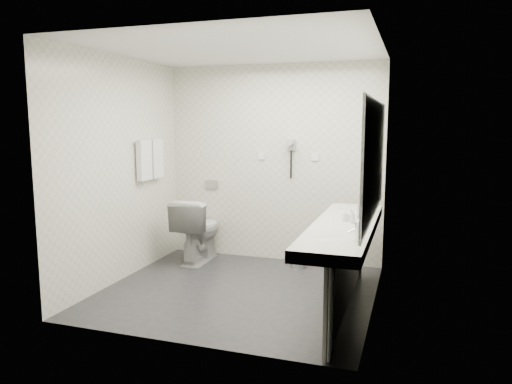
% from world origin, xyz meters
% --- Properties ---
extents(floor, '(2.80, 2.80, 0.00)m').
position_xyz_m(floor, '(0.00, 0.00, 0.00)').
color(floor, '#242428').
rests_on(floor, ground).
extents(ceiling, '(2.80, 2.80, 0.00)m').
position_xyz_m(ceiling, '(0.00, 0.00, 2.50)').
color(ceiling, silver).
rests_on(ceiling, wall_back).
extents(wall_back, '(2.80, 0.00, 2.80)m').
position_xyz_m(wall_back, '(0.00, 1.30, 1.25)').
color(wall_back, beige).
rests_on(wall_back, floor).
extents(wall_front, '(2.80, 0.00, 2.80)m').
position_xyz_m(wall_front, '(0.00, -1.30, 1.25)').
color(wall_front, beige).
rests_on(wall_front, floor).
extents(wall_left, '(0.00, 2.60, 2.60)m').
position_xyz_m(wall_left, '(-1.40, 0.00, 1.25)').
color(wall_left, beige).
rests_on(wall_left, floor).
extents(wall_right, '(0.00, 2.60, 2.60)m').
position_xyz_m(wall_right, '(1.40, 0.00, 1.25)').
color(wall_right, beige).
rests_on(wall_right, floor).
extents(vanity_counter, '(0.55, 2.20, 0.10)m').
position_xyz_m(vanity_counter, '(1.12, -0.20, 0.80)').
color(vanity_counter, silver).
rests_on(vanity_counter, floor).
extents(vanity_panel, '(0.03, 2.15, 0.75)m').
position_xyz_m(vanity_panel, '(1.15, -0.20, 0.38)').
color(vanity_panel, gray).
rests_on(vanity_panel, floor).
extents(vanity_post_near, '(0.06, 0.06, 0.75)m').
position_xyz_m(vanity_post_near, '(1.18, -1.24, 0.38)').
color(vanity_post_near, silver).
rests_on(vanity_post_near, floor).
extents(vanity_post_far, '(0.06, 0.06, 0.75)m').
position_xyz_m(vanity_post_far, '(1.18, 0.84, 0.38)').
color(vanity_post_far, silver).
rests_on(vanity_post_far, floor).
extents(mirror, '(0.02, 2.20, 1.05)m').
position_xyz_m(mirror, '(1.39, -0.20, 1.45)').
color(mirror, '#B2BCC6').
rests_on(mirror, wall_right).
extents(basin_near, '(0.40, 0.31, 0.05)m').
position_xyz_m(basin_near, '(1.12, -0.85, 0.83)').
color(basin_near, white).
rests_on(basin_near, vanity_counter).
extents(basin_far, '(0.40, 0.31, 0.05)m').
position_xyz_m(basin_far, '(1.12, 0.45, 0.83)').
color(basin_far, white).
rests_on(basin_far, vanity_counter).
extents(faucet_near, '(0.04, 0.04, 0.15)m').
position_xyz_m(faucet_near, '(1.32, -0.85, 0.92)').
color(faucet_near, silver).
rests_on(faucet_near, vanity_counter).
extents(faucet_far, '(0.04, 0.04, 0.15)m').
position_xyz_m(faucet_far, '(1.32, 0.45, 0.92)').
color(faucet_far, silver).
rests_on(faucet_far, vanity_counter).
extents(soap_bottle_a, '(0.07, 0.07, 0.10)m').
position_xyz_m(soap_bottle_a, '(1.12, -0.10, 0.90)').
color(soap_bottle_a, white).
rests_on(soap_bottle_a, vanity_counter).
extents(soap_bottle_b, '(0.10, 0.10, 0.10)m').
position_xyz_m(soap_bottle_b, '(1.16, 0.00, 0.90)').
color(soap_bottle_b, white).
rests_on(soap_bottle_b, vanity_counter).
extents(soap_bottle_c, '(0.07, 0.07, 0.13)m').
position_xyz_m(soap_bottle_c, '(1.20, -0.17, 0.92)').
color(soap_bottle_c, white).
rests_on(soap_bottle_c, vanity_counter).
extents(glass_left, '(0.07, 0.07, 0.12)m').
position_xyz_m(glass_left, '(1.24, 0.11, 0.91)').
color(glass_left, silver).
rests_on(glass_left, vanity_counter).
extents(glass_right, '(0.07, 0.07, 0.11)m').
position_xyz_m(glass_right, '(1.28, 0.19, 0.91)').
color(glass_right, silver).
rests_on(glass_right, vanity_counter).
extents(toilet, '(0.48, 0.82, 0.82)m').
position_xyz_m(toilet, '(-0.88, 0.89, 0.41)').
color(toilet, white).
rests_on(toilet, floor).
extents(flush_plate, '(0.18, 0.02, 0.12)m').
position_xyz_m(flush_plate, '(-0.85, 1.29, 0.95)').
color(flush_plate, '#B2B5BA').
rests_on(flush_plate, wall_back).
extents(pedal_bin, '(0.24, 0.24, 0.29)m').
position_xyz_m(pedal_bin, '(0.42, 1.03, 0.14)').
color(pedal_bin, '#B2B5BA').
rests_on(pedal_bin, floor).
extents(bin_lid, '(0.21, 0.21, 0.02)m').
position_xyz_m(bin_lid, '(0.42, 1.03, 0.30)').
color(bin_lid, '#B2B5BA').
rests_on(bin_lid, pedal_bin).
extents(towel_rail, '(0.02, 0.62, 0.02)m').
position_xyz_m(towel_rail, '(-1.35, 0.55, 1.55)').
color(towel_rail, silver).
rests_on(towel_rail, wall_left).
extents(towel_near, '(0.07, 0.24, 0.48)m').
position_xyz_m(towel_near, '(-1.34, 0.41, 1.33)').
color(towel_near, silver).
rests_on(towel_near, towel_rail).
extents(towel_far, '(0.07, 0.24, 0.48)m').
position_xyz_m(towel_far, '(-1.34, 0.69, 1.33)').
color(towel_far, silver).
rests_on(towel_far, towel_rail).
extents(dryer_cradle, '(0.10, 0.04, 0.14)m').
position_xyz_m(dryer_cradle, '(0.25, 1.27, 1.50)').
color(dryer_cradle, '#97979C').
rests_on(dryer_cradle, wall_back).
extents(dryer_barrel, '(0.08, 0.14, 0.08)m').
position_xyz_m(dryer_barrel, '(0.25, 1.20, 1.53)').
color(dryer_barrel, '#97979C').
rests_on(dryer_barrel, dryer_cradle).
extents(dryer_cord, '(0.02, 0.02, 0.35)m').
position_xyz_m(dryer_cord, '(0.25, 1.26, 1.25)').
color(dryer_cord, black).
rests_on(dryer_cord, dryer_cradle).
extents(switch_plate_a, '(0.09, 0.02, 0.09)m').
position_xyz_m(switch_plate_a, '(-0.15, 1.29, 1.35)').
color(switch_plate_a, white).
rests_on(switch_plate_a, wall_back).
extents(switch_plate_b, '(0.09, 0.02, 0.09)m').
position_xyz_m(switch_plate_b, '(0.55, 1.29, 1.35)').
color(switch_plate_b, white).
rests_on(switch_plate_b, wall_back).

